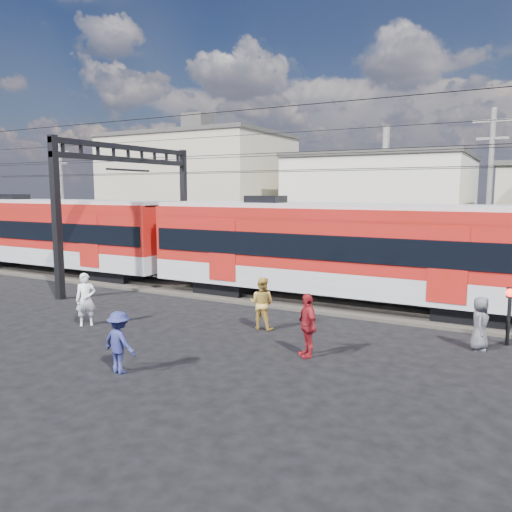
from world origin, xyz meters
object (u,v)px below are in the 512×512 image
Objects in this scene: pedestrian_a at (86,299)px; pedestrian_c at (119,342)px; commuter_train at (341,248)px; crossing_signal at (510,305)px.

pedestrian_a reaches higher than pedestrian_c.
commuter_train reaches higher than pedestrian_a.
commuter_train reaches higher than pedestrian_c.
commuter_train is 6.80m from crossing_signal.
crossing_signal is (13.05, 4.51, 0.32)m from pedestrian_a.
commuter_train is 27.95× the size of crossing_signal.
pedestrian_c is at bearing -104.31° from commuter_train.
commuter_train reaches higher than crossing_signal.
pedestrian_c is (-2.52, -9.88, -1.59)m from commuter_train.
commuter_train is 27.24× the size of pedestrian_a.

